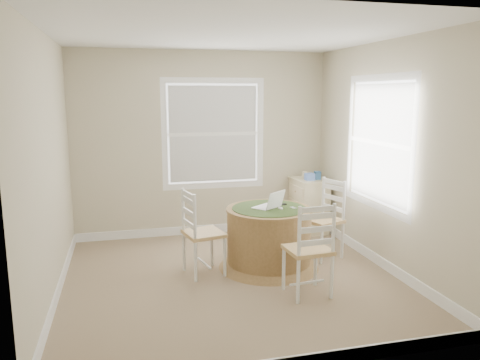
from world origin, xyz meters
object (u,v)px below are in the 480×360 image
object	(u,v)px
chair_right	(322,220)
chair_near	(308,249)
round_table	(269,235)
chair_left	(204,233)
laptop	(269,205)
corner_chest	(309,205)

from	to	relation	value
chair_right	chair_near	bearing A→B (deg)	-49.42
round_table	chair_left	size ratio (longest dim) A/B	1.24
chair_near	round_table	bearing A→B (deg)	-84.36
chair_left	laptop	xyz separation A→B (m)	(0.77, 0.05, 0.26)
chair_near	laptop	bearing A→B (deg)	-84.69
chair_left	corner_chest	distance (m)	2.19
round_table	laptop	size ratio (longest dim) A/B	2.87
round_table	laptop	xyz separation A→B (m)	(0.00, 0.02, 0.35)
chair_right	laptop	xyz separation A→B (m)	(-0.75, -0.15, 0.26)
chair_right	corner_chest	xyz separation A→B (m)	(0.26, 1.07, -0.08)
chair_right	laptop	bearing A→B (deg)	-96.89
chair_left	corner_chest	bearing A→B (deg)	-66.80
round_table	chair_left	xyz separation A→B (m)	(-0.77, -0.03, 0.09)
chair_left	laptop	bearing A→B (deg)	-98.79
chair_near	corner_chest	xyz separation A→B (m)	(0.86, 2.07, -0.08)
chair_left	corner_chest	size ratio (longest dim) A/B	1.20
chair_near	corner_chest	size ratio (longest dim) A/B	1.20
chair_left	round_table	bearing A→B (deg)	-100.45
chair_left	chair_near	size ratio (longest dim) A/B	1.00
chair_left	corner_chest	xyz separation A→B (m)	(1.78, 1.27, -0.08)
chair_left	chair_right	size ratio (longest dim) A/B	1.00
chair_left	chair_right	world-z (taller)	same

